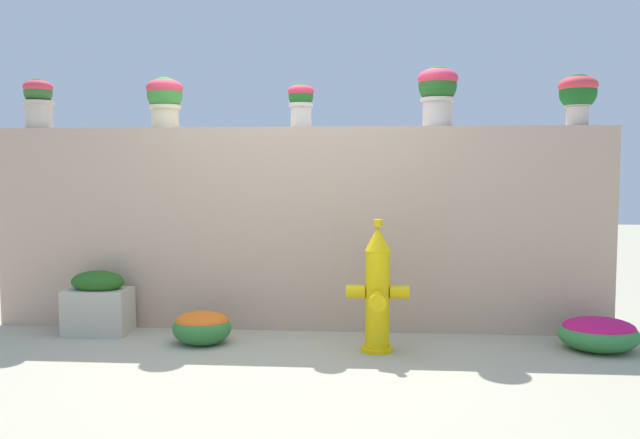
{
  "coord_description": "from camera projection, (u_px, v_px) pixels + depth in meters",
  "views": [
    {
      "loc": [
        0.63,
        -4.41,
        1.34
      ],
      "look_at": [
        0.2,
        0.93,
        0.93
      ],
      "focal_mm": 37.2,
      "sensor_mm": 36.0,
      "label": 1
    }
  ],
  "objects": [
    {
      "name": "ground_plane",
      "position": [
        280.0,
        365.0,
        4.53
      ],
      "size": [
        24.0,
        24.0,
        0.0
      ],
      "primitive_type": "plane",
      "color": "#A7A188"
    },
    {
      "name": "stone_wall",
      "position": [
        298.0,
        228.0,
        5.59
      ],
      "size": [
        5.11,
        0.33,
        1.68
      ],
      "primitive_type": "cube",
      "color": "tan",
      "rests_on": "ground"
    },
    {
      "name": "potted_plant_0",
      "position": [
        38.0,
        100.0,
        5.67
      ],
      "size": [
        0.27,
        0.27,
        0.43
      ],
      "color": "#C0B09E",
      "rests_on": "stone_wall"
    },
    {
      "name": "potted_plant_1",
      "position": [
        165.0,
        98.0,
        5.61
      ],
      "size": [
        0.31,
        0.31,
        0.43
      ],
      "color": "beige",
      "rests_on": "stone_wall"
    },
    {
      "name": "potted_plant_2",
      "position": [
        301.0,
        101.0,
        5.5
      ],
      "size": [
        0.22,
        0.22,
        0.37
      ],
      "color": "beige",
      "rests_on": "stone_wall"
    },
    {
      "name": "potted_plant_3",
      "position": [
        438.0,
        90.0,
        5.4
      ],
      "size": [
        0.33,
        0.33,
        0.49
      ],
      "color": "#BFB2A5",
      "rests_on": "stone_wall"
    },
    {
      "name": "potted_plant_4",
      "position": [
        578.0,
        93.0,
        5.3
      ],
      "size": [
        0.31,
        0.31,
        0.42
      ],
      "color": "beige",
      "rests_on": "stone_wall"
    },
    {
      "name": "fire_hydrant",
      "position": [
        377.0,
        292.0,
        4.84
      ],
      "size": [
        0.46,
        0.36,
        0.97
      ],
      "color": "yellow",
      "rests_on": "ground"
    },
    {
      "name": "flower_bush_left",
      "position": [
        202.0,
        326.0,
        5.08
      ],
      "size": [
        0.45,
        0.41,
        0.26
      ],
      "color": "#337835",
      "rests_on": "ground"
    },
    {
      "name": "flower_bush_right",
      "position": [
        599.0,
        333.0,
        4.9
      ],
      "size": [
        0.58,
        0.52,
        0.25
      ],
      "color": "#357E3C",
      "rests_on": "ground"
    },
    {
      "name": "planter_box",
      "position": [
        98.0,
        304.0,
        5.37
      ],
      "size": [
        0.51,
        0.32,
        0.52
      ],
      "color": "#B6AC99",
      "rests_on": "ground"
    }
  ]
}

